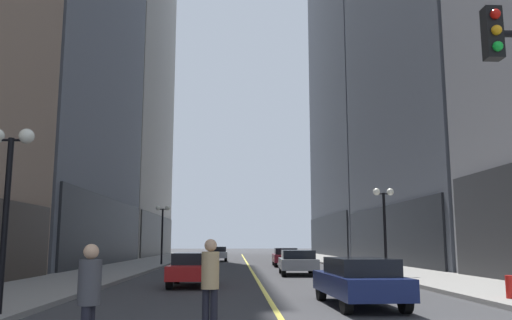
{
  "coord_description": "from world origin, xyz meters",
  "views": [
    {
      "loc": [
        -1.09,
        -5.12,
        1.76
      ],
      "look_at": [
        0.51,
        33.3,
        7.84
      ],
      "focal_mm": 36.43,
      "sensor_mm": 36.0,
      "label": 1
    }
  ],
  "objects_px": {
    "car_grey": "(298,261)",
    "pedestrian_with_orange_bag": "(89,293)",
    "car_maroon": "(285,256)",
    "car_red": "(194,268)",
    "street_lamp_left_far": "(162,221)",
    "car_silver": "(218,253)",
    "street_lamp_left_near": "(8,177)",
    "fire_hydrant_right": "(511,290)",
    "car_navy": "(359,280)",
    "street_lamp_right_mid": "(384,212)",
    "pedestrian_in_tan_trench": "(210,279)"
  },
  "relations": [
    {
      "from": "car_maroon",
      "to": "fire_hydrant_right",
      "type": "distance_m",
      "value": 23.82
    },
    {
      "from": "pedestrian_with_orange_bag",
      "to": "street_lamp_right_mid",
      "type": "relative_size",
      "value": 0.39
    },
    {
      "from": "car_navy",
      "to": "pedestrian_with_orange_bag",
      "type": "relative_size",
      "value": 2.58
    },
    {
      "from": "car_maroon",
      "to": "pedestrian_in_tan_trench",
      "type": "distance_m",
      "value": 28.69
    },
    {
      "from": "car_red",
      "to": "street_lamp_left_near",
      "type": "distance_m",
      "value": 10.17
    },
    {
      "from": "pedestrian_in_tan_trench",
      "to": "car_red",
      "type": "bearing_deg",
      "value": 95.85
    },
    {
      "from": "pedestrian_in_tan_trench",
      "to": "street_lamp_left_near",
      "type": "distance_m",
      "value": 5.78
    },
    {
      "from": "street_lamp_left_near",
      "to": "car_grey",
      "type": "bearing_deg",
      "value": 61.45
    },
    {
      "from": "car_silver",
      "to": "street_lamp_right_mid",
      "type": "height_order",
      "value": "street_lamp_right_mid"
    },
    {
      "from": "car_silver",
      "to": "street_lamp_left_far",
      "type": "xyz_separation_m",
      "value": [
        -3.78,
        -10.21,
        2.54
      ]
    },
    {
      "from": "pedestrian_with_orange_bag",
      "to": "street_lamp_right_mid",
      "type": "xyz_separation_m",
      "value": [
        9.62,
        17.77,
        2.25
      ]
    },
    {
      "from": "car_grey",
      "to": "car_red",
      "type": "bearing_deg",
      "value": -126.01
    },
    {
      "from": "car_navy",
      "to": "street_lamp_left_far",
      "type": "distance_m",
      "value": 25.94
    },
    {
      "from": "pedestrian_with_orange_bag",
      "to": "car_maroon",
      "type": "bearing_deg",
      "value": 79.11
    },
    {
      "from": "car_maroon",
      "to": "car_silver",
      "type": "height_order",
      "value": "same"
    },
    {
      "from": "car_red",
      "to": "pedestrian_in_tan_trench",
      "type": "distance_m",
      "value": 11.43
    },
    {
      "from": "car_maroon",
      "to": "fire_hydrant_right",
      "type": "xyz_separation_m",
      "value": [
        4.25,
        -23.44,
        -0.32
      ]
    },
    {
      "from": "car_maroon",
      "to": "street_lamp_left_far",
      "type": "bearing_deg",
      "value": 177.77
    },
    {
      "from": "car_maroon",
      "to": "car_silver",
      "type": "xyz_separation_m",
      "value": [
        -5.28,
        10.56,
        -0.0
      ]
    },
    {
      "from": "street_lamp_left_near",
      "to": "street_lamp_right_mid",
      "type": "distance_m",
      "value": 18.53
    },
    {
      "from": "car_red",
      "to": "street_lamp_left_far",
      "type": "height_order",
      "value": "street_lamp_left_far"
    },
    {
      "from": "car_grey",
      "to": "pedestrian_with_orange_bag",
      "type": "distance_m",
      "value": 21.19
    },
    {
      "from": "car_silver",
      "to": "fire_hydrant_right",
      "type": "xyz_separation_m",
      "value": [
        9.52,
        -34.0,
        -0.32
      ]
    },
    {
      "from": "street_lamp_left_near",
      "to": "street_lamp_left_far",
      "type": "relative_size",
      "value": 1.0
    },
    {
      "from": "street_lamp_left_far",
      "to": "fire_hydrant_right",
      "type": "height_order",
      "value": "street_lamp_left_far"
    },
    {
      "from": "car_grey",
      "to": "car_silver",
      "type": "height_order",
      "value": "same"
    },
    {
      "from": "street_lamp_left_far",
      "to": "car_silver",
      "type": "bearing_deg",
      "value": 69.7
    },
    {
      "from": "pedestrian_in_tan_trench",
      "to": "fire_hydrant_right",
      "type": "relative_size",
      "value": 2.27
    },
    {
      "from": "car_navy",
      "to": "car_grey",
      "type": "distance_m",
      "value": 13.86
    },
    {
      "from": "car_navy",
      "to": "fire_hydrant_right",
      "type": "bearing_deg",
      "value": 6.15
    },
    {
      "from": "car_grey",
      "to": "car_silver",
      "type": "distance_m",
      "value": 21.23
    },
    {
      "from": "street_lamp_right_mid",
      "to": "car_silver",
      "type": "bearing_deg",
      "value": 111.16
    },
    {
      "from": "car_red",
      "to": "car_maroon",
      "type": "relative_size",
      "value": 0.89
    },
    {
      "from": "car_red",
      "to": "street_lamp_right_mid",
      "type": "relative_size",
      "value": 0.91
    },
    {
      "from": "car_red",
      "to": "car_silver",
      "type": "distance_m",
      "value": 27.59
    },
    {
      "from": "car_navy",
      "to": "street_lamp_right_mid",
      "type": "height_order",
      "value": "street_lamp_right_mid"
    },
    {
      "from": "car_navy",
      "to": "street_lamp_left_far",
      "type": "bearing_deg",
      "value": 109.86
    },
    {
      "from": "car_red",
      "to": "street_lamp_left_near",
      "type": "relative_size",
      "value": 0.91
    },
    {
      "from": "car_red",
      "to": "car_navy",
      "type": "bearing_deg",
      "value": -53.71
    },
    {
      "from": "car_maroon",
      "to": "car_silver",
      "type": "distance_m",
      "value": 11.81
    },
    {
      "from": "car_maroon",
      "to": "pedestrian_with_orange_bag",
      "type": "relative_size",
      "value": 2.6
    },
    {
      "from": "car_silver",
      "to": "street_lamp_left_far",
      "type": "bearing_deg",
      "value": -110.3
    },
    {
      "from": "car_navy",
      "to": "street_lamp_left_near",
      "type": "xyz_separation_m",
      "value": [
        -8.77,
        -2.22,
        2.54
      ]
    },
    {
      "from": "pedestrian_with_orange_bag",
      "to": "street_lamp_left_near",
      "type": "relative_size",
      "value": 0.39
    },
    {
      "from": "street_lamp_left_near",
      "to": "street_lamp_left_far",
      "type": "bearing_deg",
      "value": 90.0
    },
    {
      "from": "car_maroon",
      "to": "street_lamp_left_far",
      "type": "distance_m",
      "value": 9.41
    },
    {
      "from": "car_maroon",
      "to": "pedestrian_with_orange_bag",
      "type": "xyz_separation_m",
      "value": [
        -5.87,
        -30.52,
        0.29
      ]
    },
    {
      "from": "pedestrian_in_tan_trench",
      "to": "street_lamp_right_mid",
      "type": "relative_size",
      "value": 0.41
    },
    {
      "from": "car_navy",
      "to": "car_grey",
      "type": "bearing_deg",
      "value": 90.08
    },
    {
      "from": "pedestrian_with_orange_bag",
      "to": "street_lamp_right_mid",
      "type": "height_order",
      "value": "street_lamp_right_mid"
    }
  ]
}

